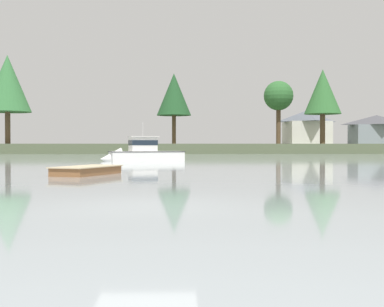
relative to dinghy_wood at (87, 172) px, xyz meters
The scene contains 10 objects.
ground_plane 12.56m from the dinghy_wood, 73.93° to the right, with size 431.88×431.88×0.00m, color #939EA3.
far_shore_bank 77.71m from the dinghy_wood, 87.44° to the left, with size 194.35×40.98×1.69m, color #4C563D.
dinghy_wood is the anchor object (origin of this frame).
cruiser_white 21.70m from the dinghy_wood, 87.60° to the left, with size 7.92×4.27×4.32m.
shore_tree_far_right 70.60m from the dinghy_wood, 64.39° to the left, with size 6.41×6.41×13.06m.
shore_tree_right 69.26m from the dinghy_wood, 86.55° to the left, with size 6.33×6.33×12.98m.
shore_tree_center 76.03m from the dinghy_wood, 71.31° to the left, with size 5.63×5.63×12.05m.
shore_tree_left 66.33m from the dinghy_wood, 111.27° to the left, with size 7.78×7.78×14.84m.
cottage_eastern 83.31m from the dinghy_wood, 68.05° to the left, with size 8.71×9.90×6.81m.
cottage_behind_trees 91.94m from the dinghy_wood, 59.61° to the left, with size 10.92×6.74×6.04m.
Camera 1 is at (0.68, -11.98, 1.40)m, focal length 46.92 mm.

